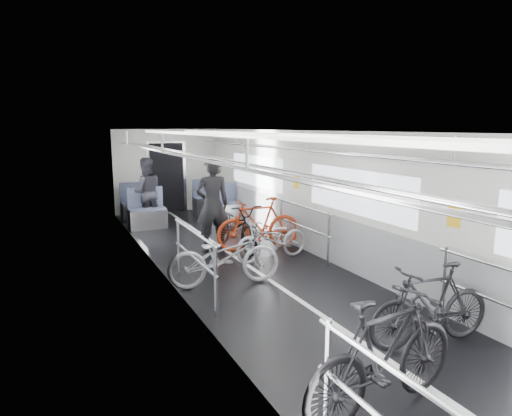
% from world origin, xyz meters
% --- Properties ---
extents(car_shell, '(3.02, 14.01, 2.41)m').
position_xyz_m(car_shell, '(0.00, 1.78, 1.13)').
color(car_shell, black).
rests_on(car_shell, ground).
extents(bike_left_mid, '(1.87, 0.76, 1.09)m').
position_xyz_m(bike_left_mid, '(-0.66, -3.25, 0.54)').
color(bike_left_mid, black).
rests_on(bike_left_mid, floor).
extents(bike_left_far, '(1.85, 0.85, 0.94)m').
position_xyz_m(bike_left_far, '(-0.75, 0.38, 0.47)').
color(bike_left_far, '#A4A4A8').
rests_on(bike_left_far, floor).
extents(bike_right_near, '(1.65, 0.62, 0.97)m').
position_xyz_m(bike_right_near, '(0.66, -2.49, 0.48)').
color(bike_right_near, black).
rests_on(bike_right_near, floor).
extents(bike_right_mid, '(1.61, 0.74, 0.82)m').
position_xyz_m(bike_right_mid, '(0.57, 1.30, 0.41)').
color(bike_right_mid, '#9B9A9E').
rests_on(bike_right_mid, floor).
extents(bike_right_far, '(1.82, 0.65, 1.07)m').
position_xyz_m(bike_right_far, '(0.65, 2.06, 0.53)').
color(bike_right_far, '#BB3717').
rests_on(bike_right_far, floor).
extents(bike_aisle, '(0.77, 1.89, 0.97)m').
position_xyz_m(bike_aisle, '(0.22, 2.27, 0.49)').
color(bike_aisle, black).
rests_on(bike_aisle, floor).
extents(person_standing, '(0.72, 0.50, 1.89)m').
position_xyz_m(person_standing, '(-0.23, 2.37, 0.94)').
color(person_standing, black).
rests_on(person_standing, floor).
extents(person_seated, '(0.85, 0.67, 1.72)m').
position_xyz_m(person_seated, '(-0.95, 5.30, 0.86)').
color(person_seated, '#26252C').
rests_on(person_seated, floor).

